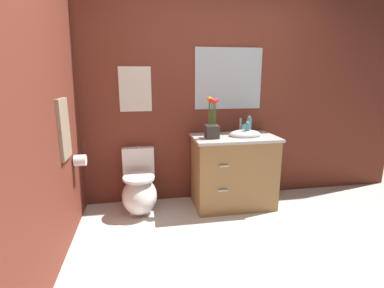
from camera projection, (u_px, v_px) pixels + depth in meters
The scene contains 13 objects.
ground_plane at pixel (257, 277), 2.17m from camera, with size 9.93×9.93×0.00m, color beige.
wall_back at pixel (227, 96), 3.42m from camera, with size 4.63×0.05×2.50m, color maroon.
wall_left at pixel (43, 109), 2.07m from camera, with size 0.05×4.31×2.50m, color maroon.
toilet at pixel (139, 191), 3.18m from camera, with size 0.38×0.59×0.69m.
vanity_cabinet at pixel (234, 170), 3.30m from camera, with size 0.94×0.56×1.00m.
flower_vase at pixel (212, 123), 3.07m from camera, with size 0.14×0.14×0.45m.
soap_bottle at pixel (249, 125), 3.35m from camera, with size 0.06×0.06×0.21m.
lotion_bottle at pixel (247, 130), 3.17m from camera, with size 0.05×0.05×0.17m.
hand_wash_bottle at pixel (243, 129), 3.28m from camera, with size 0.05×0.05×0.15m.
wall_poster at pixel (135, 89), 3.18m from camera, with size 0.35×0.01×0.49m, color silver.
wall_mirror at pixel (229, 79), 3.34m from camera, with size 0.80×0.01×0.70m, color #B2BCC6.
hanging_towel at pixel (64, 129), 2.46m from camera, with size 0.03×0.28×0.52m, color gray.
toilet_paper_roll at pixel (80, 160), 2.79m from camera, with size 0.11×0.11×0.11m, color white.
Camera 1 is at (-0.82, -1.76, 1.48)m, focal length 26.83 mm.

